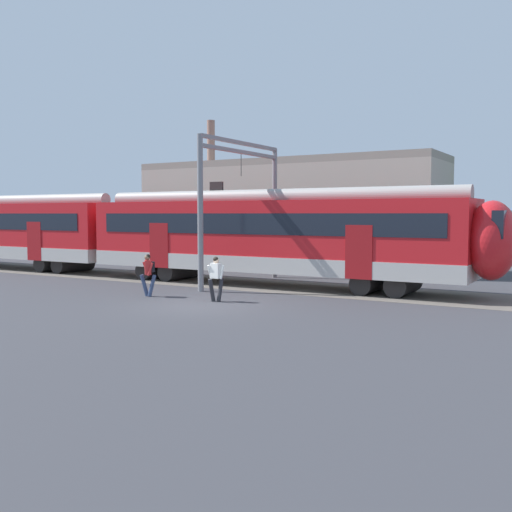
{
  "coord_description": "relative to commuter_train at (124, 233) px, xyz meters",
  "views": [
    {
      "loc": [
        12.24,
        -17.04,
        3.23
      ],
      "look_at": [
        0.54,
        2.86,
        1.6
      ],
      "focal_mm": 42.0,
      "sensor_mm": 36.0,
      "label": 1
    }
  ],
  "objects": [
    {
      "name": "track_bed",
      "position": [
        -2.48,
        0.0,
        -2.25
      ],
      "size": [
        80.0,
        4.4,
        0.01
      ],
      "primitive_type": "cube",
      "color": "#605951",
      "rests_on": "ground"
    },
    {
      "name": "pedestrian_white",
      "position": [
        9.35,
        -5.25,
        -1.29
      ],
      "size": [
        0.55,
        0.63,
        1.67
      ],
      "color": "#28282D",
      "rests_on": "ground"
    },
    {
      "name": "catenary_gantry",
      "position": [
        7.18,
        0.0,
        2.06
      ],
      "size": [
        0.24,
        6.64,
        6.53
      ],
      "color": "gray",
      "rests_on": "ground"
    },
    {
      "name": "pedestrian_red",
      "position": [
        6.31,
        -5.46,
        -1.26
      ],
      "size": [
        0.69,
        0.5,
        1.67
      ],
      "color": "navy",
      "rests_on": "ground"
    },
    {
      "name": "background_building",
      "position": [
        5.09,
        8.54,
        0.95
      ],
      "size": [
        18.32,
        5.0,
        9.2
      ],
      "color": "#B2A899",
      "rests_on": "ground"
    },
    {
      "name": "ground_plane",
      "position": [
        9.48,
        -6.34,
        -2.25
      ],
      "size": [
        160.0,
        160.0,
        0.0
      ],
      "primitive_type": "plane",
      "color": "#38383D"
    },
    {
      "name": "commuter_train",
      "position": [
        0.0,
        0.0,
        0.0
      ],
      "size": [
        38.05,
        3.07,
        4.73
      ],
      "color": "#B7B2AD",
      "rests_on": "ground"
    }
  ]
}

